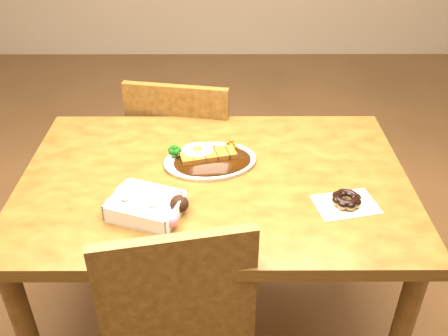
{
  "coord_description": "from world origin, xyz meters",
  "views": [
    {
      "loc": [
        0.03,
        -1.27,
        1.63
      ],
      "look_at": [
        0.03,
        -0.04,
        0.81
      ],
      "focal_mm": 40.0,
      "sensor_mm": 36.0,
      "label": 1
    }
  ],
  "objects_px": {
    "table": "(215,202)",
    "chair_far": "(187,158)",
    "katsu_curry_plate": "(208,159)",
    "pon_de_ring": "(346,200)",
    "donut_box": "(146,206)"
  },
  "relations": [
    {
      "from": "chair_far",
      "to": "pon_de_ring",
      "type": "bearing_deg",
      "value": 136.6
    },
    {
      "from": "chair_far",
      "to": "pon_de_ring",
      "type": "height_order",
      "value": "chair_far"
    },
    {
      "from": "katsu_curry_plate",
      "to": "donut_box",
      "type": "height_order",
      "value": "katsu_curry_plate"
    },
    {
      "from": "table",
      "to": "chair_far",
      "type": "xyz_separation_m",
      "value": [
        -0.13,
        0.54,
        -0.17
      ]
    },
    {
      "from": "table",
      "to": "katsu_curry_plate",
      "type": "distance_m",
      "value": 0.14
    },
    {
      "from": "table",
      "to": "pon_de_ring",
      "type": "distance_m",
      "value": 0.42
    },
    {
      "from": "table",
      "to": "donut_box",
      "type": "xyz_separation_m",
      "value": [
        -0.19,
        -0.18,
        0.13
      ]
    },
    {
      "from": "table",
      "to": "donut_box",
      "type": "relative_size",
      "value": 5.08
    },
    {
      "from": "donut_box",
      "to": "pon_de_ring",
      "type": "height_order",
      "value": "donut_box"
    },
    {
      "from": "chair_far",
      "to": "donut_box",
      "type": "relative_size",
      "value": 3.69
    },
    {
      "from": "katsu_curry_plate",
      "to": "table",
      "type": "bearing_deg",
      "value": -76.04
    },
    {
      "from": "katsu_curry_plate",
      "to": "donut_box",
      "type": "relative_size",
      "value": 1.38
    },
    {
      "from": "table",
      "to": "katsu_curry_plate",
      "type": "bearing_deg",
      "value": 103.96
    },
    {
      "from": "table",
      "to": "chair_far",
      "type": "distance_m",
      "value": 0.58
    },
    {
      "from": "table",
      "to": "katsu_curry_plate",
      "type": "relative_size",
      "value": 3.68
    }
  ]
}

